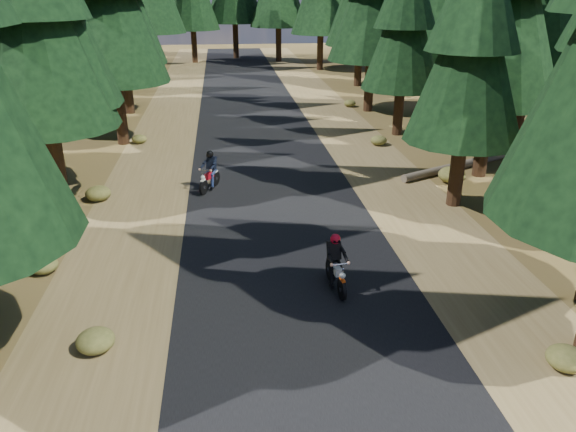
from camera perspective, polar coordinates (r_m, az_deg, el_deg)
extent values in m
plane|color=#4A391A|center=(14.56, 0.70, -6.26)|extent=(120.00, 120.00, 0.00)
cube|color=black|center=(19.06, -1.24, 0.98)|extent=(6.00, 100.00, 0.01)
cube|color=brown|center=(19.21, -15.02, 0.35)|extent=(3.20, 100.00, 0.01)
cube|color=brown|center=(19.99, 12.01, 1.52)|extent=(3.20, 100.00, 0.01)
cylinder|color=black|center=(20.10, -22.95, 8.32)|extent=(0.51, 0.51, 5.34)
cone|color=black|center=(19.65, -24.48, 17.75)|extent=(4.54, 4.54, 6.68)
cylinder|color=black|center=(19.38, 17.14, 7.36)|extent=(0.48, 0.48, 4.52)
cone|color=black|center=(18.88, 18.15, 15.63)|extent=(3.84, 3.84, 5.65)
cylinder|color=black|center=(20.86, -23.82, 10.19)|extent=(0.56, 0.56, 6.43)
cylinder|color=black|center=(22.74, 19.71, 10.91)|extent=(0.53, 0.53, 5.84)
cylinder|color=black|center=(26.62, 22.88, 12.66)|extent=(0.56, 0.56, 6.43)
cylinder|color=black|center=(27.26, -16.99, 12.86)|extent=(0.53, 0.53, 5.72)
cylinder|color=black|center=(28.48, 11.31, 12.53)|extent=(0.48, 0.48, 4.51)
cone|color=black|center=(28.14, 11.77, 18.18)|extent=(3.83, 3.83, 5.64)
cylinder|color=black|center=(30.82, -22.58, 13.78)|extent=(0.55, 0.55, 6.37)
cylinder|color=black|center=(32.08, 16.13, 14.97)|extent=(0.56, 0.56, 6.47)
cylinder|color=black|center=(34.08, -16.22, 14.66)|extent=(0.53, 0.53, 5.64)
cylinder|color=black|center=(33.75, 8.37, 15.38)|extent=(0.53, 0.53, 5.83)
cylinder|color=black|center=(37.27, -21.69, 14.45)|extent=(0.52, 0.52, 5.45)
cone|color=black|center=(37.03, -22.48, 19.64)|extent=(4.63, 4.63, 6.81)
cylinder|color=black|center=(39.37, 13.36, 15.14)|extent=(0.48, 0.48, 4.61)
cone|color=black|center=(39.12, 13.76, 19.32)|extent=(3.92, 3.92, 5.77)
cylinder|color=black|center=(40.89, -16.34, 14.97)|extent=(0.48, 0.48, 4.42)
cone|color=black|center=(40.66, -16.78, 18.82)|extent=(3.76, 3.76, 5.52)
cylinder|color=black|center=(42.46, 7.24, 16.83)|extent=(0.53, 0.53, 5.76)
cylinder|color=black|center=(46.75, -19.97, 15.61)|extent=(0.49, 0.49, 4.75)
cone|color=black|center=(46.55, -20.48, 19.21)|extent=(4.04, 4.04, 5.93)
cylinder|color=black|center=(47.27, 11.93, 17.05)|extent=(0.53, 0.53, 5.66)
cylinder|color=black|center=(36.64, -25.58, 14.50)|extent=(0.56, 0.56, 6.40)
cylinder|color=black|center=(41.52, 14.59, 16.36)|extent=(0.54, 0.54, 6.00)
cylinder|color=black|center=(35.13, 22.35, 14.08)|extent=(0.52, 0.52, 5.60)
cylinder|color=black|center=(50.07, -13.48, 17.64)|extent=(0.56, 0.56, 6.40)
cylinder|color=black|center=(50.55, 3.32, 18.00)|extent=(0.54, 0.54, 6.00)
cylinder|color=black|center=(53.42, -16.51, 17.84)|extent=(0.57, 0.57, 6.80)
cylinder|color=black|center=(54.05, 6.06, 18.43)|extent=(0.56, 0.56, 6.40)
cylinder|color=black|center=(55.83, -9.60, 18.18)|extent=(0.54, 0.54, 6.00)
cylinder|color=black|center=(56.06, -0.97, 18.69)|extent=(0.56, 0.56, 6.40)
cylinder|color=black|center=(58.77, -5.39, 18.98)|extent=(0.57, 0.57, 6.80)
cylinder|color=black|center=(50.12, -20.66, 16.40)|extent=(0.52, 0.52, 5.60)
cylinder|color=black|center=(50.96, 10.52, 17.72)|extent=(0.54, 0.54, 6.00)
cylinder|color=#4C4233|center=(23.91, 16.92, 4.92)|extent=(5.58, 3.01, 0.32)
ellipsoid|color=#474C1E|center=(20.61, -18.72, 2.19)|extent=(0.86, 0.86, 0.52)
ellipsoid|color=#474C1E|center=(35.21, 6.30, 11.32)|extent=(0.71, 0.71, 0.43)
ellipsoid|color=#474C1E|center=(22.19, 16.30, 4.04)|extent=(1.01, 1.01, 0.61)
ellipsoid|color=#474C1E|center=(16.01, -23.59, -4.58)|extent=(0.74, 0.74, 0.44)
ellipsoid|color=#474C1E|center=(27.64, -14.87, 7.56)|extent=(0.69, 0.69, 0.41)
ellipsoid|color=#474C1E|center=(30.94, -16.93, 9.03)|extent=(0.92, 0.92, 0.55)
ellipsoid|color=#474C1E|center=(26.76, 9.20, 7.60)|extent=(0.77, 0.77, 0.46)
ellipsoid|color=#474C1E|center=(12.44, -18.97, -11.89)|extent=(0.79, 0.79, 0.47)
ellipsoid|color=#474C1E|center=(12.57, 26.41, -12.82)|extent=(0.77, 0.77, 0.46)
cube|color=black|center=(13.64, 4.96, -3.86)|extent=(0.34, 0.22, 0.46)
sphere|color=#AE061A|center=(13.49, 5.01, -2.58)|extent=(0.28, 0.28, 0.26)
cube|color=black|center=(20.48, -8.06, 5.22)|extent=(0.38, 0.31, 0.47)
sphere|color=black|center=(20.38, -8.11, 6.14)|extent=(0.35, 0.35, 0.26)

